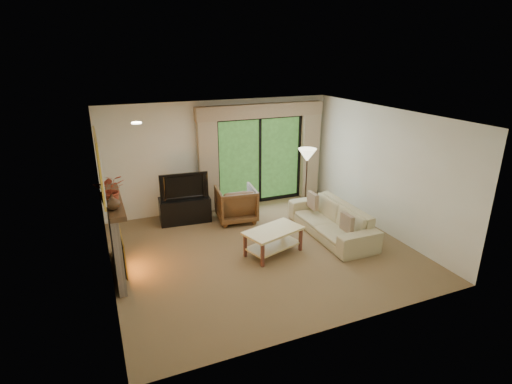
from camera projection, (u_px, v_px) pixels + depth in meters
name	position (u px, v px, depth m)	size (l,w,h in m)	color
floor	(262.00, 250.00, 7.75)	(5.50, 5.50, 0.00)	olive
ceiling	(263.00, 116.00, 6.87)	(5.50, 5.50, 0.00)	white
wall_back	(220.00, 156.00, 9.48)	(5.00, 5.00, 0.00)	white
wall_front	(340.00, 245.00, 5.14)	(5.00, 5.00, 0.00)	white
wall_left	(103.00, 208.00, 6.31)	(5.00, 5.00, 0.00)	white
wall_right	(383.00, 170.00, 8.31)	(5.00, 5.00, 0.00)	white
fireplace	(115.00, 237.00, 6.73)	(0.24, 1.70, 1.37)	slate
mirror	(100.00, 165.00, 6.28)	(0.07, 1.45, 1.02)	gold
sliding_door	(260.00, 160.00, 9.87)	(2.26, 0.10, 2.16)	black
curtain_left	(208.00, 163.00, 9.25)	(0.45, 0.18, 2.35)	tan
curtain_right	(310.00, 152.00, 10.23)	(0.45, 0.18, 2.35)	tan
cornice	(261.00, 111.00, 9.38)	(3.20, 0.24, 0.32)	#A08465
media_console	(185.00, 210.00, 8.97)	(1.12, 0.50, 0.56)	black
tv	(183.00, 185.00, 8.77)	(1.05, 0.14, 0.61)	black
armchair	(236.00, 204.00, 8.98)	(0.84, 0.87, 0.79)	brown
sofa	(331.00, 220.00, 8.29)	(2.24, 0.88, 0.65)	tan
pillow_near	(347.00, 223.00, 7.63)	(0.09, 0.35, 0.35)	#533022
pillow_far	(313.00, 201.00, 8.75)	(0.09, 0.36, 0.36)	#533022
coffee_table	(273.00, 241.00, 7.55)	(1.10, 0.60, 0.49)	#E5CC83
floor_lamp	(306.00, 181.00, 9.28)	(0.42, 0.42, 1.56)	#FFF8C7
vase	(112.00, 202.00, 6.05)	(0.23, 0.23, 0.24)	#47301C
branches	(110.00, 190.00, 6.17)	(0.46, 0.40, 0.51)	#A53E26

